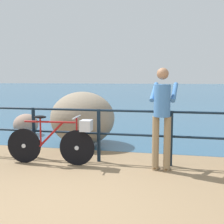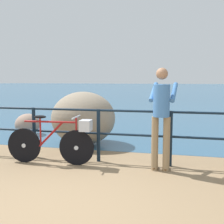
{
  "view_description": "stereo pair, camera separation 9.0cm",
  "coord_description": "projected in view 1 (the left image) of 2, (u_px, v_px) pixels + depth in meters",
  "views": [
    {
      "loc": [
        1.38,
        -3.14,
        1.59
      ],
      "look_at": [
        0.18,
        2.44,
        0.92
      ],
      "focal_mm": 45.41,
      "sensor_mm": 36.0,
      "label": 1
    },
    {
      "loc": [
        1.46,
        -3.12,
        1.59
      ],
      "look_at": [
        0.18,
        2.44,
        0.92
      ],
      "focal_mm": 45.41,
      "sensor_mm": 36.0,
      "label": 2
    }
  ],
  "objects": [
    {
      "name": "ground_plane",
      "position": [
        155.0,
        99.0,
        22.95
      ],
      "size": [
        120.0,
        120.0,
        0.1
      ],
      "primitive_type": "cube",
      "color": "#846B4C"
    },
    {
      "name": "sea_surface",
      "position": [
        165.0,
        88.0,
        49.98
      ],
      "size": [
        120.0,
        90.0,
        0.01
      ],
      "primitive_type": "cube",
      "color": "#2D5675",
      "rests_on": "ground_plane"
    },
    {
      "name": "promenade_railing",
      "position": [
        99.0,
        129.0,
        5.43
      ],
      "size": [
        8.22,
        0.07,
        1.02
      ],
      "color": "black",
      "rests_on": "ground_plane"
    },
    {
      "name": "bicycle",
      "position": [
        58.0,
        140.0,
        5.26
      ],
      "size": [
        1.7,
        0.48,
        0.92
      ],
      "rotation": [
        0.0,
        0.0,
        0.05
      ],
      "color": "black",
      "rests_on": "ground_plane"
    },
    {
      "name": "person_at_railing",
      "position": [
        162.0,
        114.0,
        4.87
      ],
      "size": [
        0.49,
        0.66,
        1.78
      ],
      "rotation": [
        0.0,
        0.0,
        1.47
      ],
      "color": "#8C7251",
      "rests_on": "ground_plane"
    },
    {
      "name": "breakwater_boulder_main",
      "position": [
        83.0,
        118.0,
        6.86
      ],
      "size": [
        1.56,
        1.46,
        1.29
      ],
      "color": "gray",
      "rests_on": "ground"
    },
    {
      "name": "breakwater_boulder_left",
      "position": [
        26.0,
        124.0,
        8.05
      ],
      "size": [
        0.68,
        0.76,
        0.61
      ],
      "color": "gray",
      "rests_on": "ground"
    }
  ]
}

